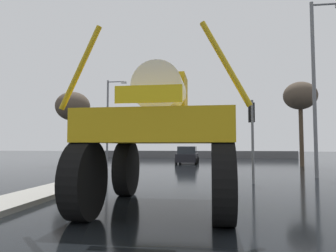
{
  "coord_description": "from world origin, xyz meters",
  "views": [
    {
      "loc": [
        1.73,
        -1.94,
        1.63
      ],
      "look_at": [
        0.15,
        9.62,
        2.38
      ],
      "focal_mm": 32.06,
      "sensor_mm": 36.0,
      "label": 1
    }
  ],
  "objects_px": {
    "streetlight_near_right": "(316,80)",
    "bare_tree_left": "(73,107)",
    "oversize_sprayer": "(164,136)",
    "sedan_ahead": "(187,155)",
    "bare_tree_right": "(300,97)",
    "traffic_signal_near_right": "(252,123)",
    "streetlight_far_left": "(109,116)",
    "traffic_signal_near_left": "(72,129)"
  },
  "relations": [
    {
      "from": "oversize_sprayer",
      "to": "streetlight_far_left",
      "type": "distance_m",
      "value": 21.32
    },
    {
      "from": "sedan_ahead",
      "to": "bare_tree_right",
      "type": "distance_m",
      "value": 10.5
    },
    {
      "from": "traffic_signal_near_right",
      "to": "sedan_ahead",
      "type": "bearing_deg",
      "value": 105.39
    },
    {
      "from": "sedan_ahead",
      "to": "streetlight_far_left",
      "type": "xyz_separation_m",
      "value": [
        -7.52,
        0.46,
        3.66
      ]
    },
    {
      "from": "traffic_signal_near_left",
      "to": "streetlight_near_right",
      "type": "distance_m",
      "value": 12.36
    },
    {
      "from": "traffic_signal_near_left",
      "to": "bare_tree_right",
      "type": "height_order",
      "value": "bare_tree_right"
    },
    {
      "from": "sedan_ahead",
      "to": "streetlight_near_right",
      "type": "bearing_deg",
      "value": -145.19
    },
    {
      "from": "streetlight_near_right",
      "to": "streetlight_far_left",
      "type": "xyz_separation_m",
      "value": [
        -14.86,
        11.54,
        -0.57
      ]
    },
    {
      "from": "traffic_signal_near_left",
      "to": "bare_tree_left",
      "type": "relative_size",
      "value": 0.55
    },
    {
      "from": "traffic_signal_near_right",
      "to": "streetlight_far_left",
      "type": "relative_size",
      "value": 0.45
    },
    {
      "from": "sedan_ahead",
      "to": "streetlight_near_right",
      "type": "xyz_separation_m",
      "value": [
        7.34,
        -11.08,
        4.23
      ]
    },
    {
      "from": "traffic_signal_near_left",
      "to": "bare_tree_left",
      "type": "bearing_deg",
      "value": 115.38
    },
    {
      "from": "sedan_ahead",
      "to": "oversize_sprayer",
      "type": "bearing_deg",
      "value": -176.59
    },
    {
      "from": "oversize_sprayer",
      "to": "streetlight_near_right",
      "type": "height_order",
      "value": "streetlight_near_right"
    },
    {
      "from": "streetlight_near_right",
      "to": "bare_tree_left",
      "type": "distance_m",
      "value": 18.18
    },
    {
      "from": "streetlight_far_left",
      "to": "bare_tree_right",
      "type": "height_order",
      "value": "streetlight_far_left"
    },
    {
      "from": "bare_tree_left",
      "to": "traffic_signal_near_right",
      "type": "bearing_deg",
      "value": -37.72
    },
    {
      "from": "oversize_sprayer",
      "to": "bare_tree_left",
      "type": "bearing_deg",
      "value": 33.2
    },
    {
      "from": "streetlight_near_right",
      "to": "streetlight_far_left",
      "type": "distance_m",
      "value": 18.82
    },
    {
      "from": "sedan_ahead",
      "to": "traffic_signal_near_right",
      "type": "bearing_deg",
      "value": -163.34
    },
    {
      "from": "sedan_ahead",
      "to": "traffic_signal_near_left",
      "type": "height_order",
      "value": "traffic_signal_near_left"
    },
    {
      "from": "oversize_sprayer",
      "to": "streetlight_far_left",
      "type": "xyz_separation_m",
      "value": [
        -8.23,
        19.51,
        2.49
      ]
    },
    {
      "from": "sedan_ahead",
      "to": "bare_tree_left",
      "type": "relative_size",
      "value": 0.69
    },
    {
      "from": "sedan_ahead",
      "to": "bare_tree_right",
      "type": "relative_size",
      "value": 0.63
    },
    {
      "from": "streetlight_near_right",
      "to": "bare_tree_left",
      "type": "bearing_deg",
      "value": 155.78
    },
    {
      "from": "streetlight_near_right",
      "to": "traffic_signal_near_left",
      "type": "bearing_deg",
      "value": -167.63
    },
    {
      "from": "sedan_ahead",
      "to": "bare_tree_right",
      "type": "xyz_separation_m",
      "value": [
        9.05,
        -2.49,
        4.7
      ]
    },
    {
      "from": "streetlight_near_right",
      "to": "bare_tree_left",
      "type": "xyz_separation_m",
      "value": [
        -16.58,
        7.46,
        -0.18
      ]
    },
    {
      "from": "streetlight_far_left",
      "to": "sedan_ahead",
      "type": "bearing_deg",
      "value": -3.49
    },
    {
      "from": "bare_tree_left",
      "to": "bare_tree_right",
      "type": "xyz_separation_m",
      "value": [
        18.28,
        1.13,
        0.65
      ]
    },
    {
      "from": "traffic_signal_near_left",
      "to": "streetlight_near_right",
      "type": "bearing_deg",
      "value": 12.37
    },
    {
      "from": "sedan_ahead",
      "to": "streetlight_near_right",
      "type": "distance_m",
      "value": 13.95
    },
    {
      "from": "bare_tree_right",
      "to": "sedan_ahead",
      "type": "bearing_deg",
      "value": 164.6
    },
    {
      "from": "bare_tree_left",
      "to": "streetlight_near_right",
      "type": "bearing_deg",
      "value": -24.22
    },
    {
      "from": "sedan_ahead",
      "to": "traffic_signal_near_left",
      "type": "bearing_deg",
      "value": 163.17
    },
    {
      "from": "sedan_ahead",
      "to": "bare_tree_right",
      "type": "bearing_deg",
      "value": -104.13
    },
    {
      "from": "streetlight_near_right",
      "to": "traffic_signal_near_right",
      "type": "bearing_deg",
      "value": -144.06
    },
    {
      "from": "sedan_ahead",
      "to": "bare_tree_left",
      "type": "xyz_separation_m",
      "value": [
        -9.23,
        -3.62,
        4.05
      ]
    },
    {
      "from": "oversize_sprayer",
      "to": "sedan_ahead",
      "type": "height_order",
      "value": "oversize_sprayer"
    },
    {
      "from": "traffic_signal_near_left",
      "to": "bare_tree_left",
      "type": "distance_m",
      "value": 11.37
    },
    {
      "from": "traffic_signal_near_right",
      "to": "streetlight_far_left",
      "type": "height_order",
      "value": "streetlight_far_left"
    },
    {
      "from": "oversize_sprayer",
      "to": "streetlight_far_left",
      "type": "relative_size",
      "value": 0.64
    }
  ]
}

